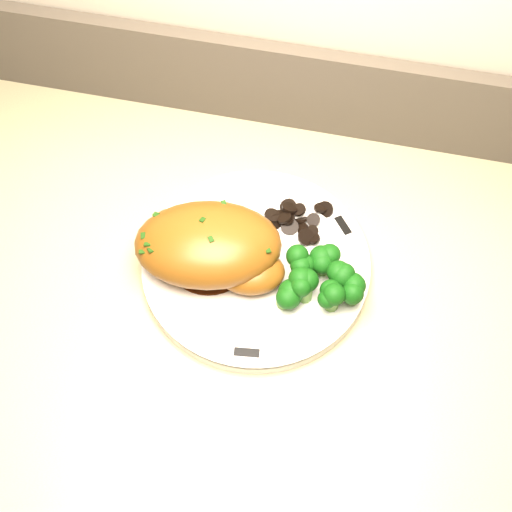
% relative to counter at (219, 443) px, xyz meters
% --- Properties ---
extents(counter, '(2.10, 0.69, 1.03)m').
position_rel_counter_xyz_m(counter, '(0.00, 0.00, 0.00)').
color(counter, brown).
rests_on(counter, ground).
extents(plate, '(0.33, 0.33, 0.02)m').
position_rel_counter_xyz_m(plate, '(0.04, 0.09, 0.46)').
color(plate, white).
rests_on(plate, counter).
extents(rim_accent_0, '(0.02, 0.03, 0.00)m').
position_rel_counter_xyz_m(rim_accent_0, '(0.13, 0.16, 0.47)').
color(rim_accent_0, black).
rests_on(rim_accent_0, plate).
extents(rim_accent_1, '(0.02, 0.03, 0.00)m').
position_rel_counter_xyz_m(rim_accent_1, '(-0.06, 0.13, 0.47)').
color(rim_accent_1, black).
rests_on(rim_accent_1, plate).
extents(rim_accent_2, '(0.03, 0.01, 0.00)m').
position_rel_counter_xyz_m(rim_accent_2, '(0.06, -0.02, 0.47)').
color(rim_accent_2, black).
rests_on(rim_accent_2, plate).
extents(gravy_pool, '(0.09, 0.09, 0.00)m').
position_rel_counter_xyz_m(gravy_pool, '(-0.01, 0.08, 0.47)').
color(gravy_pool, '#3C1A0A').
rests_on(gravy_pool, plate).
extents(chicken_breast, '(0.18, 0.14, 0.06)m').
position_rel_counter_xyz_m(chicken_breast, '(-0.00, 0.08, 0.50)').
color(chicken_breast, brown).
rests_on(chicken_breast, plate).
extents(mushroom_pile, '(0.08, 0.06, 0.02)m').
position_rel_counter_xyz_m(mushroom_pile, '(0.08, 0.14, 0.47)').
color(mushroom_pile, black).
rests_on(mushroom_pile, plate).
extents(broccoli_florets, '(0.09, 0.07, 0.04)m').
position_rel_counter_xyz_m(broccoli_florets, '(0.12, 0.07, 0.49)').
color(broccoli_florets, '#588839').
rests_on(broccoli_florets, plate).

